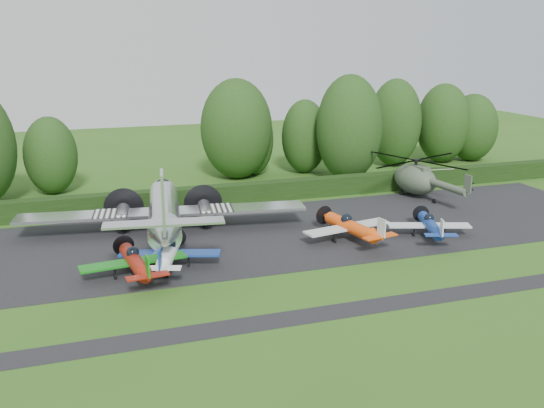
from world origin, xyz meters
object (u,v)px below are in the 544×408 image
object	(u,v)px
transport_plane	(165,212)
sign_board	(439,175)
light_plane_white	(169,253)
light_plane_red	(135,262)
helicopter	(416,177)
light_plane_blue	(430,225)
light_plane_orange	(351,227)

from	to	relation	value
transport_plane	sign_board	xyz separation A→B (m)	(32.70, 8.37, -0.88)
light_plane_white	sign_board	world-z (taller)	light_plane_white
light_plane_red	light_plane_white	distance (m)	2.77
helicopter	sign_board	distance (m)	5.81
light_plane_red	sign_board	distance (m)	39.84
transport_plane	light_plane_white	bearing A→B (deg)	-104.51
transport_plane	sign_board	size ratio (longest dim) A/B	6.97
light_plane_red	helicopter	xyz separation A→B (m)	(31.20, 13.84, 0.97)
light_plane_blue	helicopter	bearing A→B (deg)	45.63
light_plane_orange	helicopter	bearing A→B (deg)	52.34
light_plane_red	light_plane_blue	distance (m)	25.11
transport_plane	light_plane_blue	distance (m)	22.87
transport_plane	sign_board	distance (m)	33.77
light_plane_orange	light_plane_blue	world-z (taller)	light_plane_orange
light_plane_orange	helicopter	size ratio (longest dim) A/B	0.57
light_plane_blue	light_plane_orange	bearing A→B (deg)	150.81
light_plane_red	helicopter	distance (m)	34.14
light_plane_red	light_plane_white	xyz separation A→B (m)	(2.57, 1.03, -0.02)
light_plane_white	transport_plane	bearing A→B (deg)	65.77
light_plane_red	helicopter	world-z (taller)	helicopter
transport_plane	light_plane_orange	distance (m)	15.95
light_plane_red	helicopter	bearing A→B (deg)	31.09
light_plane_orange	light_plane_blue	distance (m)	7.02
light_plane_blue	sign_board	bearing A→B (deg)	36.16
transport_plane	helicopter	xyz separation A→B (m)	(27.78, 5.41, -0.05)
helicopter	light_plane_red	bearing A→B (deg)	-149.94
helicopter	sign_board	size ratio (longest dim) A/B	4.12
transport_plane	light_plane_white	world-z (taller)	transport_plane
helicopter	sign_board	xyz separation A→B (m)	(4.93, 2.96, -0.82)
helicopter	light_plane_orange	bearing A→B (deg)	-132.70
sign_board	helicopter	bearing A→B (deg)	-154.90
sign_board	transport_plane	bearing A→B (deg)	-171.56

